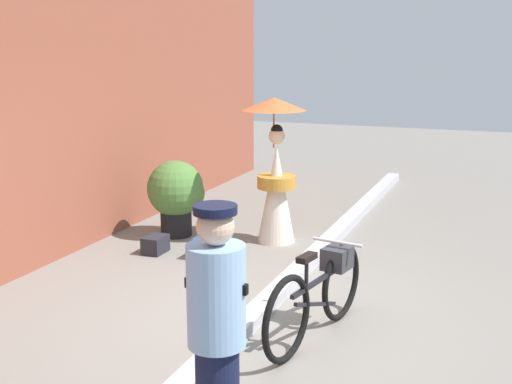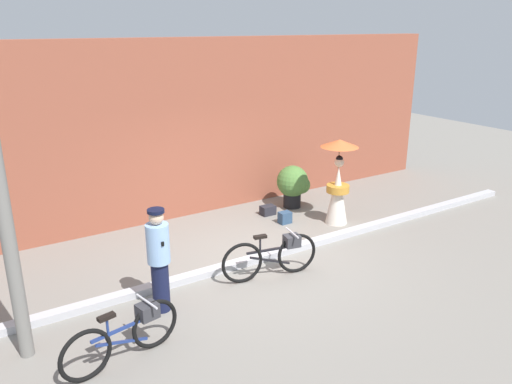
# 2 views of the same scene
# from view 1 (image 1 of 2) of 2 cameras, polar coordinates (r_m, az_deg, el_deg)

# --- Properties ---
(ground_plane) EXTENTS (30.00, 30.00, 0.00)m
(ground_plane) POSITION_cam_1_polar(r_m,az_deg,el_deg) (6.38, 0.09, -10.62)
(ground_plane) COLOR gray
(sidewalk_curb) EXTENTS (14.00, 0.20, 0.12)m
(sidewalk_curb) POSITION_cam_1_polar(r_m,az_deg,el_deg) (6.36, 0.09, -10.13)
(sidewalk_curb) COLOR #B2B2B7
(sidewalk_curb) RESTS_ON ground_plane
(bicycle_far_side) EXTENTS (1.71, 0.50, 0.81)m
(bicycle_far_side) POSITION_cam_1_polar(r_m,az_deg,el_deg) (5.90, 5.37, -8.35)
(bicycle_far_side) COLOR black
(bicycle_far_side) RESTS_ON ground_plane
(person_officer) EXTENTS (0.34, 0.38, 1.63)m
(person_officer) POSITION_cam_1_polar(r_m,az_deg,el_deg) (3.97, -3.33, -11.87)
(person_officer) COLOR #141938
(person_officer) RESTS_ON ground_plane
(person_with_parasol) EXTENTS (0.81, 0.81, 1.84)m
(person_with_parasol) POSITION_cam_1_polar(r_m,az_deg,el_deg) (8.52, 1.69, 1.84)
(person_with_parasol) COLOR silver
(person_with_parasol) RESTS_ON ground_plane
(potted_plant_by_door) EXTENTS (0.76, 0.74, 1.01)m
(potted_plant_by_door) POSITION_cam_1_polar(r_m,az_deg,el_deg) (8.93, -6.67, -0.09)
(potted_plant_by_door) COLOR black
(potted_plant_by_door) RESTS_ON ground_plane
(backpack_on_pavement) EXTENTS (0.32, 0.23, 0.21)m
(backpack_on_pavement) POSITION_cam_1_polar(r_m,az_deg,el_deg) (8.32, -8.46, -4.38)
(backpack_on_pavement) COLOR #26262D
(backpack_on_pavement) RESTS_ON ground_plane
(backpack_spare) EXTENTS (0.26, 0.19, 0.26)m
(backpack_spare) POSITION_cam_1_polar(r_m,az_deg,el_deg) (8.05, -4.46, -4.67)
(backpack_spare) COLOR navy
(backpack_spare) RESTS_ON ground_plane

